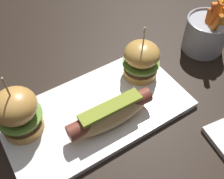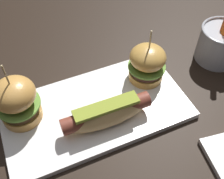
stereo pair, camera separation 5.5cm
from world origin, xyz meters
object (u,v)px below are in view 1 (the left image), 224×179
at_px(hot_dog, 111,114).
at_px(slider_left, 18,112).
at_px(fries_bucket, 206,33).
at_px(platter_main, 97,111).
at_px(slider_right, 141,60).

bearing_deg(hot_dog, slider_left, 151.77).
bearing_deg(slider_left, hot_dog, -28.23).
bearing_deg(hot_dog, fries_bucket, 13.03).
bearing_deg(fries_bucket, hot_dog, -166.97).
xyz_separation_m(hot_dog, slider_left, (-0.15, 0.08, 0.02)).
bearing_deg(platter_main, slider_left, 164.98).
height_order(platter_main, fries_bucket, fries_bucket).
xyz_separation_m(hot_dog, fries_bucket, (0.33, 0.08, 0.01)).
distance_m(platter_main, fries_bucket, 0.34).
xyz_separation_m(platter_main, fries_bucket, (0.34, 0.03, 0.04)).
distance_m(platter_main, slider_left, 0.16).
distance_m(platter_main, slider_right, 0.15).
bearing_deg(hot_dog, platter_main, 100.68).
bearing_deg(slider_left, fries_bucket, -0.52).
relative_size(slider_left, fries_bucket, 1.09).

